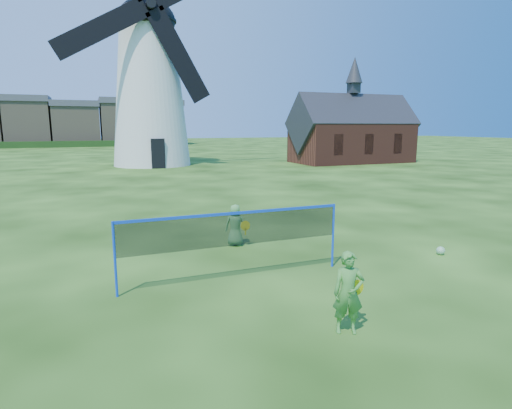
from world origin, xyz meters
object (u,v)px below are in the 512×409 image
Objects in this scene: windmill at (149,84)px; play_ball at (441,251)px; player_girl at (348,293)px; chapel at (352,133)px; player_boy at (235,225)px; badminton_net at (235,230)px.

windmill reaches higher than play_ball.
windmill is 30.32m from play_ball.
player_girl is at bearing -150.20° from play_ball.
chapel is 29.49m from play_ball.
chapel is 9.50× the size of player_boy.
player_boy is 5.59m from play_ball.
badminton_net is (-2.43, -29.14, -5.72)m from windmill.
player_girl is at bearing 111.24° from player_boy.
play_ball is (4.78, -2.87, -0.48)m from player_boy.
windmill is 14.47× the size of player_girl.
badminton_net is 4.25× the size of player_boy.
windmill reaches higher than badminton_net.
badminton_net is 5.79m from play_ball.
windmill is 1.77× the size of chapel.
windmill is 32.73m from player_girl.
play_ball is (3.27, -29.38, -6.75)m from windmill.
chapel is (17.82, -3.87, -4.17)m from windmill.
chapel reaches higher than player_girl.
chapel is 8.19× the size of player_girl.
windmill is at bearing 110.25° from player_girl.
chapel reaches higher than player_boy.
windmill is at bearing 96.35° from play_ball.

